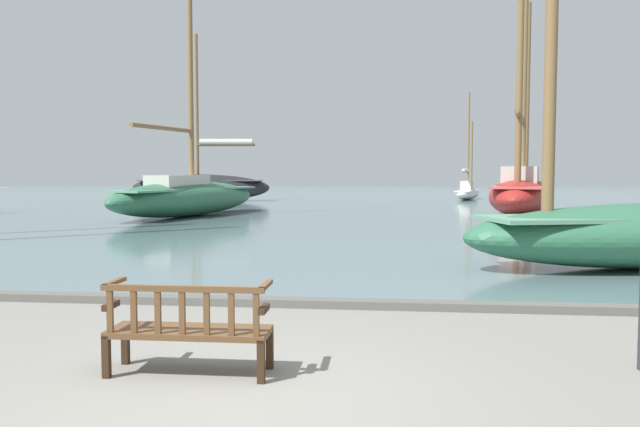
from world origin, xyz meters
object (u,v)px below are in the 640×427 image
park_bench (188,327)px  sailboat_nearest_port (188,195)px  sailboat_far_port (201,186)px  sailboat_outer_port (521,190)px  sailboat_mid_port (467,191)px

park_bench → sailboat_nearest_port: (-6.91, 21.12, 0.57)m
park_bench → sailboat_far_port: bearing=106.8°
park_bench → sailboat_nearest_port: bearing=108.1°
sailboat_outer_port → sailboat_far_port: 22.45m
park_bench → sailboat_outer_port: size_ratio=0.13×
park_bench → sailboat_outer_port: sailboat_outer_port is taller
sailboat_nearest_port → sailboat_far_port: (-3.87, 14.71, 0.09)m
park_bench → sailboat_nearest_port: sailboat_nearest_port is taller
sailboat_outer_port → sailboat_mid_port: 16.96m
sailboat_far_port → sailboat_mid_port: (18.56, 4.79, -0.45)m
sailboat_nearest_port → sailboat_outer_port: (15.00, 2.56, 0.17)m
sailboat_nearest_port → sailboat_outer_port: bearing=9.7°
sailboat_outer_port → sailboat_far_port: sailboat_outer_port is taller
park_bench → sailboat_nearest_port: size_ratio=0.11×
sailboat_far_port → sailboat_mid_port: 19.17m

